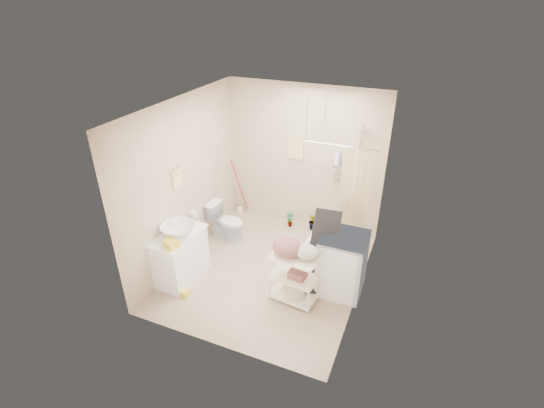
# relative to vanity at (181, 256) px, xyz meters

# --- Properties ---
(floor) EXTENTS (3.20, 3.20, 0.00)m
(floor) POSITION_rel_vanity_xyz_m (1.16, 0.64, -0.39)
(floor) COLOR tan
(floor) RESTS_ON ground
(ceiling) EXTENTS (2.80, 3.20, 0.04)m
(ceiling) POSITION_rel_vanity_xyz_m (1.16, 0.64, 2.21)
(ceiling) COLOR silver
(ceiling) RESTS_ON ground
(wall_back) EXTENTS (2.80, 0.04, 2.60)m
(wall_back) POSITION_rel_vanity_xyz_m (1.16, 2.24, 0.91)
(wall_back) COLOR beige
(wall_back) RESTS_ON ground
(wall_front) EXTENTS (2.80, 0.04, 2.60)m
(wall_front) POSITION_rel_vanity_xyz_m (1.16, -0.96, 0.91)
(wall_front) COLOR beige
(wall_front) RESTS_ON ground
(wall_left) EXTENTS (0.04, 3.20, 2.60)m
(wall_left) POSITION_rel_vanity_xyz_m (-0.24, 0.64, 0.91)
(wall_left) COLOR beige
(wall_left) RESTS_ON ground
(wall_right) EXTENTS (0.04, 3.20, 2.60)m
(wall_right) POSITION_rel_vanity_xyz_m (2.56, 0.64, 0.91)
(wall_right) COLOR beige
(wall_right) RESTS_ON ground
(vanity) EXTENTS (0.52, 0.89, 0.77)m
(vanity) POSITION_rel_vanity_xyz_m (0.00, 0.00, 0.00)
(vanity) COLOR white
(vanity) RESTS_ON ground
(sink) EXTENTS (0.56, 0.56, 0.17)m
(sink) POSITION_rel_vanity_xyz_m (0.02, 0.00, 0.47)
(sink) COLOR silver
(sink) RESTS_ON vanity
(counter_basket) EXTENTS (0.24, 0.22, 0.11)m
(counter_basket) POSITION_rel_vanity_xyz_m (0.10, -0.30, 0.44)
(counter_basket) COLOR yellow
(counter_basket) RESTS_ON vanity
(floor_basket) EXTENTS (0.26, 0.22, 0.13)m
(floor_basket) POSITION_rel_vanity_xyz_m (0.24, -0.35, -0.32)
(floor_basket) COLOR yellow
(floor_basket) RESTS_ON ground
(toilet) EXTENTS (0.70, 0.44, 0.68)m
(toilet) POSITION_rel_vanity_xyz_m (0.12, 1.23, -0.05)
(toilet) COLOR silver
(toilet) RESTS_ON ground
(mop) EXTENTS (0.14, 0.14, 1.15)m
(mop) POSITION_rel_vanity_xyz_m (-0.09, 2.13, 0.19)
(mop) COLOR #A61D25
(mop) RESTS_ON ground
(potted_plant_a) EXTENTS (0.16, 0.11, 0.29)m
(potted_plant_a) POSITION_rel_vanity_xyz_m (1.01, 2.02, -0.24)
(potted_plant_a) COLOR brown
(potted_plant_a) RESTS_ON ground
(potted_plant_b) EXTENTS (0.24, 0.24, 0.34)m
(potted_plant_b) POSITION_rel_vanity_xyz_m (1.44, 2.07, -0.21)
(potted_plant_b) COLOR #983C22
(potted_plant_b) RESTS_ON ground
(hanging_towel) EXTENTS (0.28, 0.03, 0.42)m
(hanging_towel) POSITION_rel_vanity_xyz_m (1.01, 2.22, 1.11)
(hanging_towel) COLOR beige
(hanging_towel) RESTS_ON wall_back
(towel_ring) EXTENTS (0.04, 0.22, 0.34)m
(towel_ring) POSITION_rel_vanity_xyz_m (-0.22, 0.44, 1.08)
(towel_ring) COLOR #F6DD95
(towel_ring) RESTS_ON wall_left
(tp_holder) EXTENTS (0.08, 0.12, 0.14)m
(tp_holder) POSITION_rel_vanity_xyz_m (-0.20, 0.69, 0.33)
(tp_holder) COLOR white
(tp_holder) RESTS_ON wall_left
(shower) EXTENTS (1.10, 1.10, 2.10)m
(shower) POSITION_rel_vanity_xyz_m (2.01, 1.69, 0.66)
(shower) COLOR white
(shower) RESTS_ON ground
(shampoo_bottle_a) EXTENTS (0.10, 0.10, 0.25)m
(shampoo_bottle_a) POSITION_rel_vanity_xyz_m (1.76, 2.18, 1.06)
(shampoo_bottle_a) COLOR silver
(shampoo_bottle_a) RESTS_ON shower
(shampoo_bottle_b) EXTENTS (0.08, 0.08, 0.17)m
(shampoo_bottle_b) POSITION_rel_vanity_xyz_m (1.90, 2.15, 1.02)
(shampoo_bottle_b) COLOR #384C9C
(shampoo_bottle_b) RESTS_ON shower
(washing_machine) EXTENTS (0.63, 0.66, 0.92)m
(washing_machine) POSITION_rel_vanity_xyz_m (2.30, 0.67, 0.07)
(washing_machine) COLOR white
(washing_machine) RESTS_ON ground
(laundry_rack) EXTENTS (0.69, 0.45, 0.89)m
(laundry_rack) POSITION_rel_vanity_xyz_m (1.74, 0.20, 0.06)
(laundry_rack) COLOR white
(laundry_rack) RESTS_ON ground
(ironing_board) EXTENTS (0.38, 0.22, 1.30)m
(ironing_board) POSITION_rel_vanity_xyz_m (2.02, 0.55, 0.27)
(ironing_board) COLOR black
(ironing_board) RESTS_ON ground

